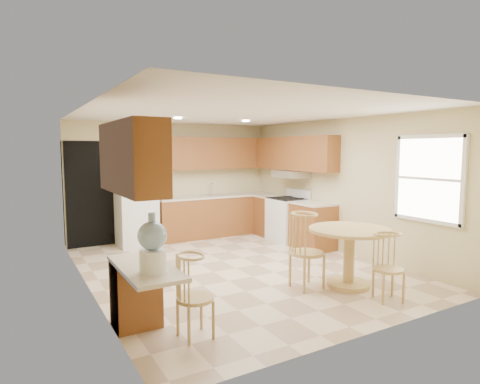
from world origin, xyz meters
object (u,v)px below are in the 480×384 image
chair_table_b (394,262)px  water_crock (153,246)px  stove (288,219)px  chair_table_a (312,244)px  chair_desk (198,290)px  refrigerator (136,204)px  dining_table (349,249)px

chair_table_b → water_crock: size_ratio=1.50×
stove → chair_table_a: stove is taller
stove → chair_desk: bearing=-137.7°
refrigerator → water_crock: size_ratio=2.95×
chair_table_a → chair_table_b: bearing=36.5°
chair_desk → water_crock: size_ratio=1.52×
stove → chair_desk: (-3.47, -3.16, 0.06)m
dining_table → chair_table_a: size_ratio=1.07×
refrigerator → stove: (2.88, -1.22, -0.37)m
refrigerator → water_crock: refrigerator is taller
dining_table → chair_table_b: chair_table_b is taller
chair_table_a → chair_desk: 2.03m
stove → chair_table_b: size_ratio=1.27×
stove → chair_table_a: bearing=-120.5°
water_crock → refrigerator: bearing=76.4°
refrigerator → chair_table_b: 5.08m
refrigerator → dining_table: refrigerator is taller
dining_table → water_crock: size_ratio=1.98×
stove → water_crock: size_ratio=1.92×
dining_table → stove: bearing=70.4°
chair_table_a → dining_table: bearing=76.8°
chair_table_a → chair_table_b: chair_table_a is taller
stove → chair_desk: stove is taller
chair_table_b → chair_desk: bearing=15.2°
chair_table_a → chair_table_b: size_ratio=1.23×
chair_table_a → water_crock: water_crock is taller
chair_table_a → chair_desk: (-1.95, -0.57, -0.11)m
dining_table → chair_table_a: chair_table_a is taller
chair_table_b → water_crock: 3.06m
stove → chair_table_a: 3.01m
chair_table_b → stove: bearing=-83.0°
chair_table_a → chair_table_b: 1.07m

